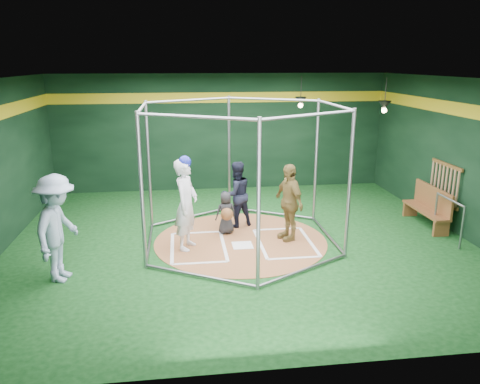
{
  "coord_description": "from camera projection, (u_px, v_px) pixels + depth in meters",
  "views": [
    {
      "loc": [
        -1.26,
        -9.6,
        3.85
      ],
      "look_at": [
        0.0,
        0.1,
        1.1
      ],
      "focal_mm": 35.0,
      "sensor_mm": 36.0,
      "label": 1
    }
  ],
  "objects": [
    {
      "name": "batter_figure",
      "position": [
        186.0,
        203.0,
        9.69
      ],
      "size": [
        0.68,
        0.82,
        1.99
      ],
      "color": "silver",
      "rests_on": "clay_disc"
    },
    {
      "name": "bystander_blue",
      "position": [
        58.0,
        228.0,
        8.29
      ],
      "size": [
        0.97,
        1.39,
        1.96
      ],
      "primitive_type": "imported",
      "rotation": [
        0.0,
        0.0,
        1.36
      ],
      "color": "#95AAC5",
      "rests_on": "ground"
    },
    {
      "name": "visitor_leopard",
      "position": [
        289.0,
        202.0,
        10.24
      ],
      "size": [
        0.71,
        1.08,
        1.71
      ],
      "primitive_type": "imported",
      "rotation": [
        0.0,
        0.0,
        -1.25
      ],
      "color": "#A08744",
      "rests_on": "clay_disc"
    },
    {
      "name": "clay_disc",
      "position": [
        241.0,
        241.0,
        10.36
      ],
      "size": [
        3.8,
        3.8,
        0.01
      ],
      "primitive_type": "cylinder",
      "color": "#985E37",
      "rests_on": "ground"
    },
    {
      "name": "home_plate",
      "position": [
        242.0,
        245.0,
        10.07
      ],
      "size": [
        0.43,
        0.43,
        0.01
      ],
      "primitive_type": "cube",
      "color": "white",
      "rests_on": "clay_disc"
    },
    {
      "name": "batter_box_right",
      "position": [
        285.0,
        242.0,
        10.23
      ],
      "size": [
        1.17,
        1.77,
        0.01
      ],
      "color": "white",
      "rests_on": "clay_disc"
    },
    {
      "name": "room_shell",
      "position": [
        241.0,
        163.0,
        9.89
      ],
      "size": [
        10.1,
        9.1,
        3.53
      ],
      "color": "#0B3310",
      "rests_on": "ground"
    },
    {
      "name": "pendant_lamp_far",
      "position": [
        385.0,
        106.0,
        12.02
      ],
      "size": [
        0.34,
        0.34,
        0.9
      ],
      "color": "black",
      "rests_on": "room_shell"
    },
    {
      "name": "umpire",
      "position": [
        236.0,
        194.0,
        11.08
      ],
      "size": [
        0.93,
        0.84,
        1.57
      ],
      "primitive_type": "imported",
      "rotation": [
        0.0,
        0.0,
        3.52
      ],
      "color": "black",
      "rests_on": "clay_disc"
    },
    {
      "name": "bat_rack",
      "position": [
        444.0,
        183.0,
        11.07
      ],
      "size": [
        0.07,
        1.25,
        0.98
      ],
      "color": "brown",
      "rests_on": "room_shell"
    },
    {
      "name": "steel_railing",
      "position": [
        449.0,
        213.0,
        10.25
      ],
      "size": [
        0.05,
        1.11,
        0.95
      ],
      "color": "gray",
      "rests_on": "ground"
    },
    {
      "name": "batting_cage",
      "position": [
        241.0,
        175.0,
        9.95
      ],
      "size": [
        4.05,
        4.67,
        3.0
      ],
      "color": "gray",
      "rests_on": "ground"
    },
    {
      "name": "catcher_figure",
      "position": [
        226.0,
        213.0,
        10.65
      ],
      "size": [
        0.53,
        0.59,
        0.98
      ],
      "color": "black",
      "rests_on": "clay_disc"
    },
    {
      "name": "batter_box_left",
      "position": [
        198.0,
        247.0,
        10.0
      ],
      "size": [
        1.17,
        1.77,
        0.01
      ],
      "color": "white",
      "rests_on": "clay_disc"
    },
    {
      "name": "pendant_lamp_near",
      "position": [
        301.0,
        101.0,
        13.33
      ],
      "size": [
        0.34,
        0.34,
        0.9
      ],
      "color": "black",
      "rests_on": "room_shell"
    },
    {
      "name": "dugout_bench",
      "position": [
        429.0,
        206.0,
        11.22
      ],
      "size": [
        0.39,
        1.65,
        0.96
      ],
      "color": "brown",
      "rests_on": "ground"
    }
  ]
}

